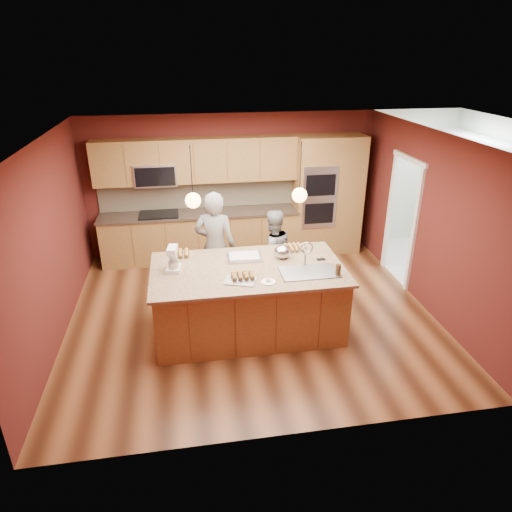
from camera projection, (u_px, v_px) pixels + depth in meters
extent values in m
plane|color=#412111|center=(251.00, 313.00, 7.12)|extent=(5.50, 5.50, 0.00)
plane|color=white|center=(250.00, 137.00, 6.00)|extent=(5.50, 5.50, 0.00)
plane|color=#501A16|center=(231.00, 185.00, 8.80)|extent=(5.50, 0.00, 5.50)
plane|color=#501A16|center=(291.00, 328.00, 4.32)|extent=(5.50, 0.00, 5.50)
plane|color=#501A16|center=(50.00, 245.00, 6.16)|extent=(0.00, 5.00, 5.00)
plane|color=#501A16|center=(428.00, 222.00, 6.97)|extent=(0.00, 5.00, 5.00)
cube|color=brown|center=(201.00, 236.00, 8.81)|extent=(3.70, 0.60, 0.90)
cube|color=#2F261D|center=(199.00, 214.00, 8.61)|extent=(3.74, 0.64, 0.04)
cube|color=beige|center=(198.00, 194.00, 8.75)|extent=(3.70, 0.03, 0.56)
cube|color=brown|center=(196.00, 160.00, 8.32)|extent=(3.70, 0.36, 0.80)
cube|color=black|center=(159.00, 215.00, 8.48)|extent=(0.72, 0.52, 0.03)
cube|color=#B5B8BC|center=(156.00, 174.00, 8.28)|extent=(0.76, 0.40, 0.40)
cube|color=brown|center=(315.00, 196.00, 8.86)|extent=(0.80, 0.60, 2.30)
cube|color=#B5B8BC|center=(320.00, 198.00, 8.57)|extent=(0.66, 0.04, 1.20)
cube|color=brown|center=(347.00, 194.00, 8.95)|extent=(0.50, 0.60, 2.30)
plane|color=beige|center=(430.00, 264.00, 8.74)|extent=(2.60, 2.60, 0.00)
plane|color=beige|center=(487.00, 194.00, 8.31)|extent=(0.00, 2.70, 2.70)
cube|color=white|center=(484.00, 161.00, 8.03)|extent=(0.35, 2.40, 0.75)
cylinder|color=black|center=(191.00, 173.00, 5.66)|extent=(0.01, 0.01, 0.70)
sphere|color=#FFB15A|center=(193.00, 200.00, 5.81)|extent=(0.20, 0.20, 0.20)
cylinder|color=black|center=(301.00, 169.00, 5.87)|extent=(0.01, 0.01, 0.70)
sphere|color=#FFB15A|center=(300.00, 195.00, 6.01)|extent=(0.20, 0.20, 0.20)
cube|color=brown|center=(248.00, 300.00, 6.55)|extent=(2.58, 1.40, 0.95)
cube|color=tan|center=(248.00, 269.00, 6.34)|extent=(2.68, 1.50, 0.04)
cube|color=#B5B8BC|center=(309.00, 278.00, 6.24)|extent=(0.77, 0.45, 0.18)
imported|color=black|center=(215.00, 247.00, 7.21)|extent=(0.76, 0.62, 1.81)
imported|color=gray|center=(272.00, 253.00, 7.42)|extent=(0.82, 0.71, 1.46)
cube|color=white|center=(174.00, 269.00, 6.24)|extent=(0.22, 0.26, 0.05)
cube|color=white|center=(173.00, 256.00, 6.27)|extent=(0.10, 0.09, 0.24)
cube|color=white|center=(172.00, 250.00, 6.15)|extent=(0.16, 0.25, 0.09)
cylinder|color=silver|center=(173.00, 266.00, 6.19)|extent=(0.14, 0.14, 0.13)
cube|color=#B8BABF|center=(244.00, 257.00, 6.62)|extent=(0.50, 0.38, 0.03)
cube|color=silver|center=(244.00, 256.00, 6.61)|extent=(0.44, 0.31, 0.02)
cube|color=#B5B8BC|center=(240.00, 280.00, 5.97)|extent=(0.47, 0.40, 0.02)
ellipsoid|color=silver|center=(282.00, 252.00, 6.60)|extent=(0.24, 0.24, 0.20)
cylinder|color=white|center=(268.00, 282.00, 5.94)|extent=(0.19, 0.19, 0.01)
cylinder|color=#352313|center=(338.00, 270.00, 6.11)|extent=(0.08, 0.08, 0.15)
cube|color=black|center=(321.00, 259.00, 6.58)|extent=(0.12, 0.07, 0.01)
cube|color=white|center=(469.00, 242.00, 8.33)|extent=(0.70, 0.72, 1.09)
cube|color=white|center=(454.00, 231.00, 8.83)|extent=(0.84, 0.85, 1.09)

